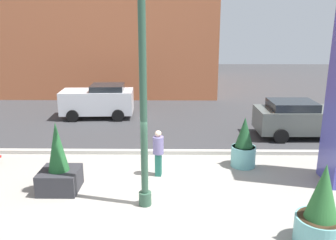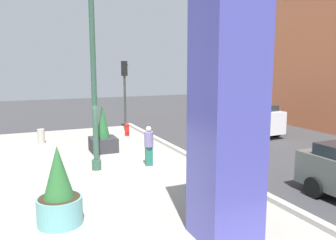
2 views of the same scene
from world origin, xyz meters
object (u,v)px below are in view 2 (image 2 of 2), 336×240
at_px(art_pillar_blue, 227,113).
at_px(potted_plant_near_right, 205,164).
at_px(traffic_light_far_side, 125,83).
at_px(concrete_bollard, 41,136).
at_px(pedestrian_on_sidewalk, 149,144).
at_px(car_intersection, 251,119).
at_px(lamp_post, 94,74).
at_px(potted_plant_curbside, 59,193).
at_px(potted_plant_mid_plaza, 103,135).
at_px(fire_hydrant, 127,130).

height_order(art_pillar_blue, potted_plant_near_right, art_pillar_blue).
bearing_deg(traffic_light_far_side, concrete_bollard, -69.46).
relative_size(traffic_light_far_side, pedestrian_on_sidewalk, 2.65).
height_order(potted_plant_near_right, concrete_bollard, potted_plant_near_right).
bearing_deg(potted_plant_near_right, car_intersection, 134.10).
bearing_deg(potted_plant_near_right, traffic_light_far_side, 177.15).
distance_m(traffic_light_far_side, car_intersection, 7.86).
bearing_deg(potted_plant_near_right, lamp_post, -139.17).
xyz_separation_m(potted_plant_curbside, traffic_light_far_side, (-11.80, 5.25, 2.08)).
bearing_deg(art_pillar_blue, concrete_bollard, -164.93).
distance_m(art_pillar_blue, traffic_light_far_side, 14.14).
relative_size(potted_plant_mid_plaza, pedestrian_on_sidewalk, 1.38).
distance_m(potted_plant_curbside, concrete_bollard, 9.91).
xyz_separation_m(lamp_post, potted_plant_near_right, (3.34, 2.89, -2.90)).
bearing_deg(car_intersection, potted_plant_near_right, -45.90).
distance_m(lamp_post, potted_plant_mid_plaza, 4.08).
distance_m(concrete_bollard, traffic_light_far_side, 5.98).
height_order(fire_hydrant, concrete_bollard, same).
bearing_deg(pedestrian_on_sidewalk, fire_hydrant, 171.31).
relative_size(potted_plant_curbside, fire_hydrant, 2.72).
xyz_separation_m(concrete_bollard, traffic_light_far_side, (-1.90, 5.08, 2.52)).
height_order(art_pillar_blue, concrete_bollard, art_pillar_blue).
distance_m(fire_hydrant, car_intersection, 7.19).
bearing_deg(pedestrian_on_sidewalk, car_intersection, 114.94).
xyz_separation_m(fire_hydrant, pedestrian_on_sidewalk, (6.05, -0.93, 0.52)).
relative_size(lamp_post, pedestrian_on_sidewalk, 4.70).
relative_size(potted_plant_curbside, traffic_light_far_side, 0.48).
bearing_deg(pedestrian_on_sidewalk, potted_plant_near_right, 15.55).
bearing_deg(concrete_bollard, potted_plant_curbside, -0.99).
xyz_separation_m(potted_plant_curbside, concrete_bollard, (-9.90, 0.17, -0.44)).
height_order(traffic_light_far_side, pedestrian_on_sidewalk, traffic_light_far_side).
relative_size(fire_hydrant, pedestrian_on_sidewalk, 0.47).
bearing_deg(art_pillar_blue, traffic_light_far_side, 172.63).
bearing_deg(fire_hydrant, traffic_light_far_side, 165.82).
xyz_separation_m(art_pillar_blue, traffic_light_far_side, (-14.02, 1.81, -0.03)).
bearing_deg(fire_hydrant, potted_plant_curbside, -25.66).
relative_size(art_pillar_blue, potted_plant_curbside, 2.87).
distance_m(fire_hydrant, traffic_light_far_side, 3.16).
height_order(potted_plant_near_right, fire_hydrant, potted_plant_near_right).
relative_size(concrete_bollard, traffic_light_far_side, 0.18).
xyz_separation_m(potted_plant_mid_plaza, car_intersection, (-0.54, 8.79, 0.16)).
height_order(potted_plant_mid_plaza, pedestrian_on_sidewalk, potted_plant_mid_plaza).
bearing_deg(lamp_post, potted_plant_near_right, 40.83).
height_order(art_pillar_blue, pedestrian_on_sidewalk, art_pillar_blue).
bearing_deg(art_pillar_blue, potted_plant_near_right, 157.68).
bearing_deg(lamp_post, art_pillar_blue, 14.10).
relative_size(potted_plant_near_right, pedestrian_on_sidewalk, 1.15).
bearing_deg(potted_plant_mid_plaza, fire_hydrant, 145.76).
height_order(potted_plant_near_right, traffic_light_far_side, traffic_light_far_side).
xyz_separation_m(lamp_post, potted_plant_mid_plaza, (-2.71, 0.90, -2.91)).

